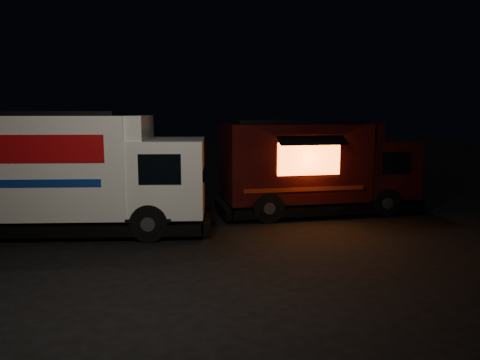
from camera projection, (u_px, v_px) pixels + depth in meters
name	position (u px, v px, depth m)	size (l,w,h in m)	color
ground	(171.00, 256.00, 11.61)	(80.00, 80.00, 0.00)	black
white_truck	(77.00, 172.00, 13.72)	(7.84, 2.68, 3.56)	white
red_truck	(318.00, 167.00, 16.36)	(7.00, 2.58, 3.26)	#350F09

